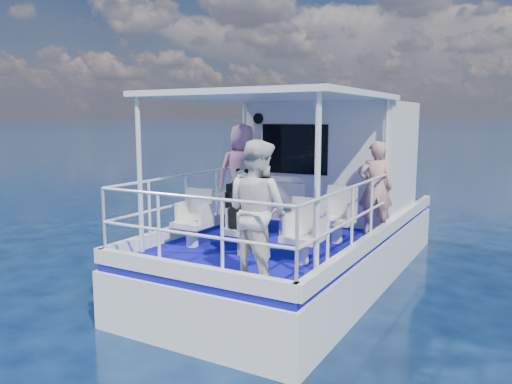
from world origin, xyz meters
TOP-DOWN VIEW (x-y plane):
  - ground at (0.00, 0.00)m, footprint 2000.00×2000.00m
  - hull at (0.00, 1.00)m, footprint 3.00×7.00m
  - deck at (0.00, 1.00)m, footprint 2.90×6.90m
  - cabin at (0.00, 2.30)m, footprint 2.85×2.00m
  - canopy at (0.00, -0.20)m, footprint 3.00×3.20m
  - canopy_posts at (0.00, -0.25)m, footprint 2.77×2.97m
  - railings at (0.00, -0.58)m, footprint 2.84×3.59m
  - seat_port_fwd at (-0.90, 0.20)m, footprint 0.48×0.46m
  - seat_center_fwd at (0.00, 0.20)m, footprint 0.48×0.46m
  - seat_stbd_fwd at (0.90, 0.20)m, footprint 0.48×0.46m
  - seat_port_aft at (-0.90, -1.10)m, footprint 0.48×0.46m
  - seat_center_aft at (0.00, -1.10)m, footprint 0.48×0.46m
  - seat_stbd_aft at (0.90, -1.10)m, footprint 0.48×0.46m
  - passenger_port_fwd at (-1.12, 0.73)m, footprint 0.82×0.72m
  - passenger_stbd_fwd at (1.25, 1.03)m, footprint 0.66×0.55m
  - passenger_stbd_aft at (0.72, -1.99)m, footprint 0.95×0.82m
  - backpack_port at (-0.90, 0.18)m, footprint 0.32×0.18m
  - backpack_center at (0.03, -1.16)m, footprint 0.33×0.18m
  - compact_camera at (-0.92, 0.16)m, footprint 0.10×0.06m
  - panda at (0.02, -1.16)m, footprint 0.23×0.19m

SIDE VIEW (x-z plane):
  - ground at x=0.00m, z-range 0.00..0.00m
  - hull at x=0.00m, z-range -0.80..0.80m
  - deck at x=0.00m, z-range 0.80..0.90m
  - seat_port_fwd at x=-0.90m, z-range 0.90..1.28m
  - seat_center_fwd at x=0.00m, z-range 0.90..1.28m
  - seat_stbd_fwd at x=0.90m, z-range 0.90..1.28m
  - seat_port_aft at x=-0.90m, z-range 0.90..1.28m
  - seat_center_aft at x=0.00m, z-range 0.90..1.28m
  - seat_stbd_aft at x=0.90m, z-range 0.90..1.28m
  - railings at x=0.00m, z-range 0.90..1.90m
  - backpack_port at x=-0.90m, z-range 1.28..1.70m
  - backpack_center at x=0.03m, z-range 1.28..1.77m
  - passenger_stbd_fwd at x=1.25m, z-range 0.90..2.44m
  - compact_camera at x=-0.92m, z-range 1.70..1.76m
  - passenger_stbd_aft at x=0.72m, z-range 0.90..2.57m
  - passenger_port_fwd at x=-1.12m, z-range 0.90..2.71m
  - panda at x=0.02m, z-range 1.77..2.12m
  - cabin at x=0.00m, z-range 0.90..3.10m
  - canopy_posts at x=0.00m, z-range 0.90..3.10m
  - canopy at x=0.00m, z-range 3.10..3.18m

